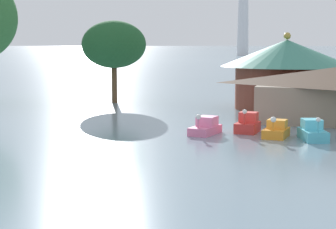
{
  "coord_description": "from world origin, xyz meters",
  "views": [
    {
      "loc": [
        17.29,
        -6.61,
        6.48
      ],
      "look_at": [
        8.47,
        22.11,
        2.53
      ],
      "focal_mm": 58.96,
      "sensor_mm": 36.0,
      "label": 1
    }
  ],
  "objects": [
    {
      "name": "pedal_boat_red",
      "position": [
        11.23,
        32.82,
        0.58
      ],
      "size": [
        1.67,
        2.35,
        1.79
      ],
      "rotation": [
        0.0,
        0.0,
        -1.66
      ],
      "color": "red",
      "rests_on": "ground"
    },
    {
      "name": "green_roof_pavilion",
      "position": [
        12.54,
        48.08,
        3.81
      ],
      "size": [
        12.81,
        12.81,
        7.44
      ],
      "color": "brown",
      "rests_on": "ground"
    },
    {
      "name": "pedal_boat_orange",
      "position": [
        13.44,
        31.25,
        0.49
      ],
      "size": [
        1.72,
        2.52,
        1.55
      ],
      "rotation": [
        0.0,
        0.0,
        -1.68
      ],
      "color": "orange",
      "rests_on": "ground"
    },
    {
      "name": "pedal_boat_pink",
      "position": [
        8.48,
        31.21,
        0.49
      ],
      "size": [
        1.96,
        3.1,
        1.55
      ],
      "rotation": [
        0.0,
        0.0,
        -1.75
      ],
      "color": "pink",
      "rests_on": "ground"
    },
    {
      "name": "pedal_boat_cyan",
      "position": [
        15.87,
        30.94,
        0.54
      ],
      "size": [
        2.25,
        3.15,
        1.68
      ],
      "rotation": [
        0.0,
        0.0,
        -1.26
      ],
      "color": "#4CB7CC",
      "rests_on": "ground"
    },
    {
      "name": "shoreline_tree_mid",
      "position": [
        -5.59,
        48.27,
        6.23
      ],
      "size": [
        6.86,
        6.86,
        8.78
      ],
      "color": "brown",
      "rests_on": "ground"
    }
  ]
}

